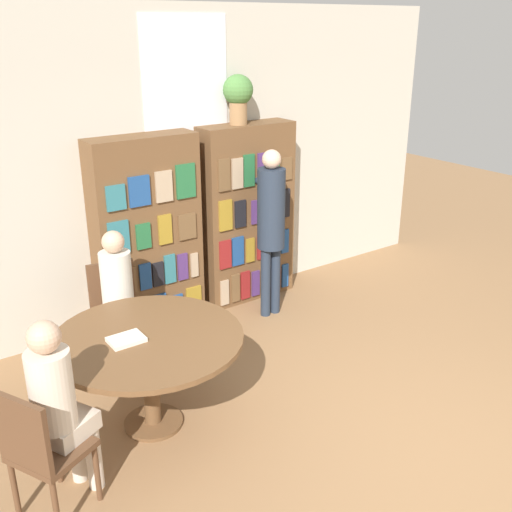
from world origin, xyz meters
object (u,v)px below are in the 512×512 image
seated_reader_right (59,400)px  chair_near_camera (40,448)px  bookshelf_left (147,235)px  bookshelf_right (247,214)px  librarian_standing (271,218)px  reading_table (148,349)px  chair_left_side (116,308)px  flower_vase (238,95)px  seated_reader_left (119,295)px

seated_reader_right → chair_near_camera: bearing=-90.0°
bookshelf_left → bookshelf_right: bearing=-0.0°
librarian_standing → seated_reader_right: bearing=-152.4°
seated_reader_right → reading_table: bearing=90.0°
bookshelf_left → chair_left_side: bookshelf_left is taller
reading_table → librarian_standing: size_ratio=0.80×
chair_near_camera → librarian_standing: (2.74, 1.42, 0.52)m
bookshelf_right → seated_reader_right: size_ratio=1.48×
flower_vase → chair_near_camera: bearing=-144.5°
chair_near_camera → chair_left_side: (1.09, 1.46, 0.00)m
bookshelf_right → chair_near_camera: size_ratio=2.07×
seated_reader_left → bookshelf_left: bearing=-122.5°
chair_left_side → seated_reader_left: size_ratio=0.72×
bookshelf_right → flower_vase: flower_vase is taller
flower_vase → bookshelf_right: bearing=-3.1°
chair_left_side → reading_table: bearing=90.0°
bookshelf_left → bookshelf_right: size_ratio=1.00×
chair_near_camera → bookshelf_left: bearing=113.2°
bookshelf_right → seated_reader_right: (-2.63, -1.84, -0.21)m
bookshelf_right → chair_left_side: 1.82m
chair_left_side → chair_near_camera: bearing=63.0°
chair_near_camera → librarian_standing: 3.13m
bookshelf_left → bookshelf_right: 1.15m
chair_near_camera → chair_left_side: bearing=117.0°
chair_left_side → seated_reader_left: (-0.03, -0.18, 0.21)m
chair_near_camera → seated_reader_right: seated_reader_right is taller
bookshelf_right → chair_left_side: size_ratio=2.07×
bookshelf_left → reading_table: 1.67m
bookshelf_left → bookshelf_right: same height
chair_near_camera → seated_reader_right: size_ratio=0.71×
seated_reader_left → librarian_standing: (1.68, 0.14, 0.31)m
reading_table → seated_reader_left: (0.14, 0.83, 0.07)m
reading_table → chair_left_side: chair_left_side is taller
bookshelf_left → reading_table: bearing=-116.3°
chair_near_camera → seated_reader_right: bearing=90.0°
seated_reader_right → librarian_standing: 2.92m
chair_left_side → seated_reader_right: (-0.93, -1.38, 0.22)m
bookshelf_left → seated_reader_left: bearing=-132.3°
reading_table → seated_reader_left: 0.85m
seated_reader_left → seated_reader_right: 1.50m
bookshelf_right → seated_reader_right: bearing=-145.0°
chair_left_side → seated_reader_right: size_ratio=0.71×
bookshelf_right → reading_table: (-1.88, -1.47, -0.29)m
bookshelf_right → librarian_standing: size_ratio=1.10×
seated_reader_left → seated_reader_right: bearing=63.0°
seated_reader_left → seated_reader_right: size_ratio=0.99×
flower_vase → reading_table: size_ratio=0.35×
chair_left_side → seated_reader_left: bearing=90.0°
flower_vase → chair_near_camera: 3.71m
flower_vase → reading_table: bearing=-140.4°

